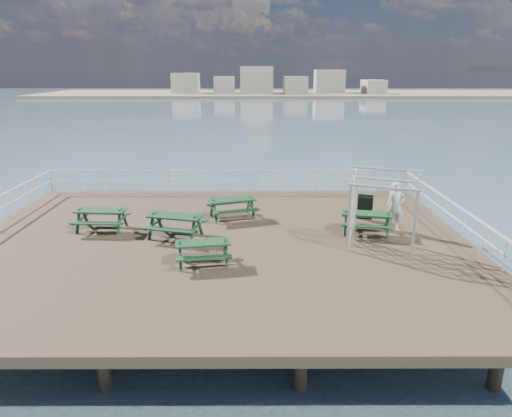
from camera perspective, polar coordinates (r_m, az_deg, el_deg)
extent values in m
cube|color=brown|center=(16.58, -4.80, -4.40)|extent=(18.00, 14.00, 0.30)
plane|color=#405B6C|center=(55.96, -1.56, 8.89)|extent=(300.00, 300.00, 0.00)
cube|color=tan|center=(151.19, 5.16, 14.10)|extent=(160.00, 40.00, 0.80)
cube|color=beige|center=(148.98, -8.72, 15.24)|extent=(8.00, 8.00, 6.00)
cube|color=beige|center=(147.75, -3.94, 15.18)|extent=(6.00, 8.00, 5.00)
cube|color=beige|center=(147.42, 0.08, 15.80)|extent=(10.00, 8.00, 8.00)
cube|color=beige|center=(148.00, 4.90, 15.17)|extent=(7.00, 8.00, 5.00)
cube|color=beige|center=(149.32, 9.28, 15.41)|extent=(9.00, 8.00, 7.00)
cube|color=beige|center=(151.96, 14.25, 14.58)|extent=(6.00, 8.00, 4.00)
cylinder|color=brown|center=(13.71, 27.89, -17.06)|extent=(0.36, 0.36, 2.10)
cylinder|color=brown|center=(23.80, -21.97, -1.97)|extent=(0.36, 0.36, 2.10)
cylinder|color=brown|center=(22.95, 15.42, -2.01)|extent=(0.36, 0.36, 2.10)
cube|color=silver|center=(22.80, -3.55, 4.72)|extent=(17.70, 0.07, 0.07)
cube|color=silver|center=(22.91, -3.52, 3.50)|extent=(17.70, 0.05, 0.05)
cylinder|color=silver|center=(25.03, -24.22, 3.18)|extent=(0.05, 0.05, 1.10)
cube|color=silver|center=(17.79, 24.81, -0.38)|extent=(0.07, 13.70, 0.07)
cube|color=silver|center=(17.93, 24.61, -1.90)|extent=(0.05, 13.70, 0.05)
cube|color=#153B1D|center=(16.76, -10.10, -0.95)|extent=(2.06, 1.22, 0.06)
cube|color=#153B1D|center=(17.42, -9.17, -1.29)|extent=(1.94, 0.75, 0.05)
cube|color=#153B1D|center=(16.31, -10.97, -2.66)|extent=(1.94, 0.75, 0.05)
cube|color=#153B1D|center=(17.21, -12.49, -1.78)|extent=(0.48, 1.53, 0.06)
cube|color=#153B1D|center=(16.56, -7.49, -2.27)|extent=(0.48, 1.53, 0.06)
cube|color=#153B1D|center=(17.50, -12.00, -1.62)|extent=(0.23, 0.56, 0.94)
cube|color=#153B1D|center=(16.95, -12.96, -2.29)|extent=(0.23, 0.56, 0.94)
cube|color=#153B1D|center=(16.86, -7.08, -2.09)|extent=(0.23, 0.56, 0.94)
cube|color=#153B1D|center=(16.29, -7.91, -2.81)|extent=(0.23, 0.56, 0.94)
cube|color=#153B1D|center=(16.93, -10.00, -2.64)|extent=(1.69, 0.52, 0.06)
cube|color=#153B1D|center=(18.66, -3.01, 1.10)|extent=(2.03, 1.27, 0.06)
cube|color=#153B1D|center=(19.34, -3.47, 0.72)|extent=(1.89, 0.82, 0.05)
cube|color=#153B1D|center=(18.16, -2.48, -0.35)|extent=(1.89, 0.82, 0.05)
cube|color=#153B1D|center=(18.58, -5.35, -0.07)|extent=(0.54, 1.48, 0.06)
cube|color=#153B1D|center=(18.96, -0.68, 0.35)|extent=(0.54, 1.48, 0.06)
cube|color=#153B1D|center=(18.89, -5.55, 0.04)|extent=(0.24, 0.54, 0.92)
cube|color=#153B1D|center=(18.30, -5.13, -0.51)|extent=(0.24, 0.54, 0.92)
cube|color=#153B1D|center=(19.27, -0.96, 0.46)|extent=(0.24, 0.54, 0.92)
cube|color=#153B1D|center=(18.69, -0.40, -0.07)|extent=(0.24, 0.54, 0.92)
cube|color=#153B1D|center=(18.81, -2.98, -0.41)|extent=(1.63, 0.59, 0.06)
cube|color=#153B1D|center=(17.43, 13.68, -0.65)|extent=(1.92, 1.06, 0.06)
cube|color=#153B1D|center=(18.09, 13.57, -0.96)|extent=(1.82, 0.62, 0.05)
cube|color=#153B1D|center=(16.95, 13.67, -2.19)|extent=(1.82, 0.62, 0.05)
cube|color=#153B1D|center=(17.51, 11.15, -1.47)|extent=(0.38, 1.44, 0.06)
cube|color=#153B1D|center=(17.58, 16.07, -1.76)|extent=(0.38, 1.44, 0.06)
cube|color=#153B1D|center=(17.81, 11.16, -1.33)|extent=(0.19, 0.53, 0.88)
cube|color=#153B1D|center=(17.24, 11.12, -1.94)|extent=(0.19, 0.53, 0.88)
cube|color=#153B1D|center=(17.88, 15.99, -1.61)|extent=(0.19, 0.53, 0.88)
cube|color=#153B1D|center=(17.31, 16.12, -2.23)|extent=(0.19, 0.53, 0.88)
cube|color=#153B1D|center=(17.58, 13.57, -2.18)|extent=(1.59, 0.41, 0.06)
cube|color=#153B1D|center=(18.23, -18.85, -0.24)|extent=(1.91, 0.84, 0.06)
cube|color=#153B1D|center=(18.86, -18.07, -0.55)|extent=(1.88, 0.38, 0.05)
cube|color=#153B1D|center=(17.77, -19.49, -1.76)|extent=(1.88, 0.38, 0.05)
cube|color=#153B1D|center=(18.63, -20.97, -1.14)|extent=(0.18, 1.51, 0.06)
cube|color=#153B1D|center=(18.04, -16.46, -1.26)|extent=(0.18, 1.51, 0.06)
cube|color=#153B1D|center=(18.91, -20.58, -1.00)|extent=(0.12, 0.54, 0.91)
cube|color=#153B1D|center=(18.37, -21.34, -1.59)|extent=(0.12, 0.54, 0.91)
cube|color=#153B1D|center=(18.34, -16.13, -1.11)|extent=(0.12, 0.54, 0.91)
cube|color=#153B1D|center=(17.78, -16.78, -1.73)|extent=(0.12, 0.54, 0.91)
cube|color=#153B1D|center=(18.38, -18.70, -1.75)|extent=(1.66, 0.19, 0.06)
cube|color=#153B1D|center=(14.37, -6.68, -4.28)|extent=(1.79, 0.93, 0.06)
cube|color=#153B1D|center=(15.00, -6.76, -4.47)|extent=(1.72, 0.51, 0.05)
cube|color=#153B1D|center=(13.95, -6.52, -6.16)|extent=(1.72, 0.51, 0.05)
cube|color=#153B1D|center=(14.47, -9.45, -5.49)|extent=(0.29, 1.36, 0.06)
cube|color=#153B1D|center=(14.52, -3.83, -5.21)|extent=(0.29, 1.36, 0.06)
cube|color=#153B1D|center=(14.75, -9.45, -5.25)|extent=(0.15, 0.49, 0.83)
cube|color=#153B1D|center=(14.22, -9.44, -6.10)|extent=(0.15, 0.49, 0.83)
cube|color=#153B1D|center=(14.80, -3.94, -4.97)|extent=(0.15, 0.49, 0.83)
cube|color=#153B1D|center=(14.28, -3.72, -5.81)|extent=(0.15, 0.49, 0.83)
cube|color=#153B1D|center=(14.54, -6.62, -5.98)|extent=(1.50, 0.32, 0.06)
cube|color=silver|center=(15.47, 11.57, -1.28)|extent=(0.11, 0.11, 2.25)
cube|color=silver|center=(16.53, 12.22, -0.13)|extent=(0.11, 0.11, 2.25)
cube|color=silver|center=(15.31, 19.18, -2.09)|extent=(0.11, 0.11, 2.25)
cube|color=silver|center=(16.39, 19.34, -0.88)|extent=(0.11, 0.11, 2.25)
cube|color=silver|center=(15.04, 15.70, 2.51)|extent=(2.13, 0.87, 0.07)
cube|color=silver|center=(16.13, 16.09, 3.44)|extent=(2.13, 0.87, 0.07)
cube|color=silver|center=(15.48, 16.04, 4.71)|extent=(2.12, 0.86, 0.07)
cube|color=black|center=(18.99, 13.45, 0.01)|extent=(0.65, 0.40, 1.00)
cube|color=black|center=(19.18, 13.46, 0.18)|extent=(0.65, 0.40, 1.00)
imported|color=silver|center=(17.96, 17.00, 0.26)|extent=(0.69, 0.46, 1.88)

